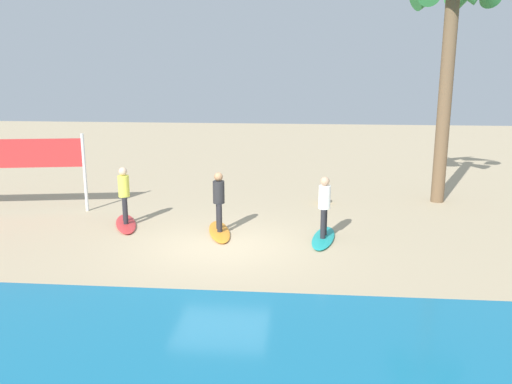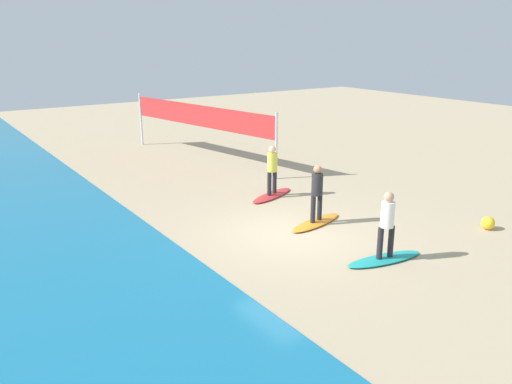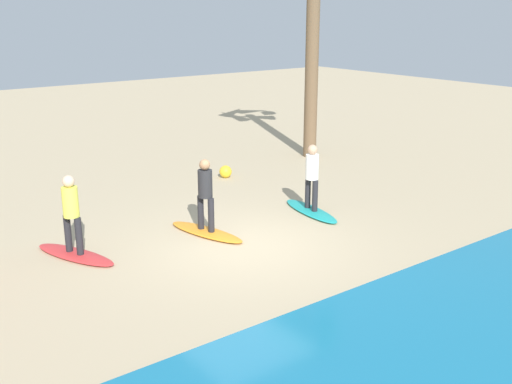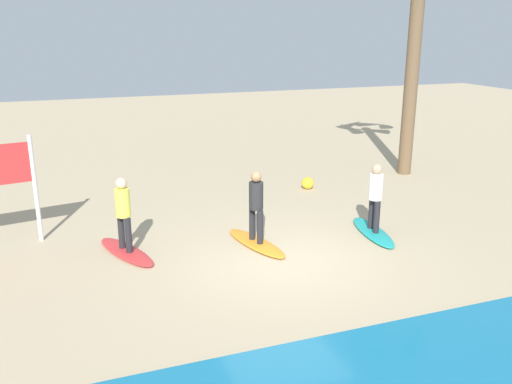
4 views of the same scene
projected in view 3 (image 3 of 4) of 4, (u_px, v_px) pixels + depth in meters
The scene contains 8 objects.
ground_plane at pixel (241, 246), 13.00m from camera, with size 60.00×60.00×0.00m, color tan.
surfboard_teal at pixel (311, 211), 15.10m from camera, with size 2.10×0.56×0.09m, color teal.
surfer_teal at pixel (312, 172), 14.81m from camera, with size 0.32×0.46×1.64m.
surfboard_orange at pixel (206, 232), 13.67m from camera, with size 2.10×0.56×0.09m, color orange.
surfer_orange at pixel (205, 190), 13.39m from camera, with size 0.32×0.45×1.64m.
surfboard_red at pixel (75, 255), 12.42m from camera, with size 2.10×0.56×0.09m, color red.
surfer_red at pixel (71, 209), 12.13m from camera, with size 0.32×0.44×1.64m.
beach_ball at pixel (226, 172), 18.18m from camera, with size 0.38×0.38×0.38m, color yellow.
Camera 3 is at (7.03, 9.87, 4.88)m, focal length 42.57 mm.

